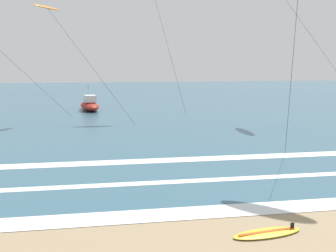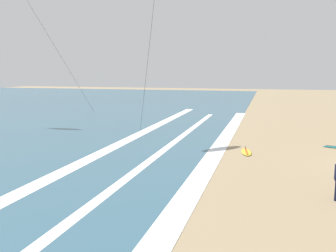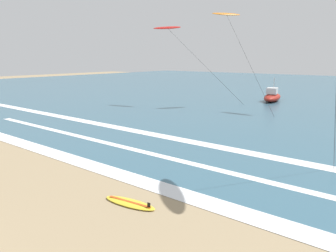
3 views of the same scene
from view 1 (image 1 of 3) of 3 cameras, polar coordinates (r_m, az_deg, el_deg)
name	(u,v)px [view 1 (image 1 of 3)]	position (r m, az deg, el deg)	size (l,w,h in m)	color
ocean_surface	(127,96)	(55.79, -6.45, 4.62)	(140.00, 90.00, 0.01)	#386075
wave_foam_shoreline	(226,211)	(12.46, 9.07, -12.85)	(43.02, 1.04, 0.01)	white
wave_foam_mid_break	(206,180)	(15.39, 5.85, -8.37)	(38.38, 0.50, 0.01)	white
wave_foam_outer_break	(126,162)	(18.19, -6.51, -5.56)	(54.44, 0.92, 0.01)	white
surfboard_left_pile	(267,233)	(11.13, 15.13, -15.73)	(2.16, 0.87, 0.25)	yellow
kite_orange_high_right	(47,8)	(32.93, -18.24, 17.01)	(8.01, 4.79, 9.55)	orange
offshore_boat	(90,105)	(39.22, -12.07, 3.21)	(2.73, 5.44, 2.70)	maroon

